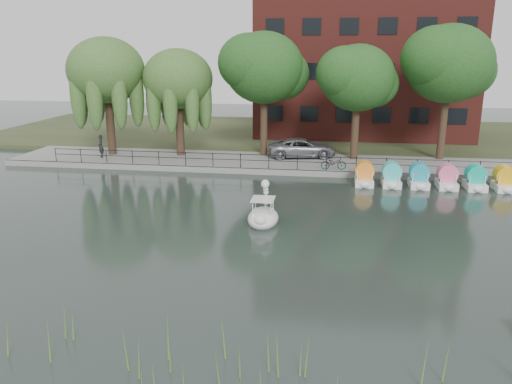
% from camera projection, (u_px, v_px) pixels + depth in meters
% --- Properties ---
extents(ground_plane, '(120.00, 120.00, 0.00)m').
position_uv_depth(ground_plane, '(232.00, 243.00, 22.43)').
color(ground_plane, '#3B4743').
extents(promenade, '(40.00, 6.00, 0.40)m').
position_uv_depth(promenade, '(273.00, 163.00, 37.59)').
color(promenade, gray).
rests_on(promenade, ground_plane).
extents(kerb, '(40.00, 0.25, 0.40)m').
position_uv_depth(kerb, '(268.00, 172.00, 34.79)').
color(kerb, gray).
rests_on(kerb, ground_plane).
extents(land_strip, '(60.00, 22.00, 0.36)m').
position_uv_depth(land_strip, '(289.00, 134.00, 50.91)').
color(land_strip, '#47512D').
rests_on(land_strip, ground_plane).
extents(railing, '(32.00, 0.05, 1.00)m').
position_uv_depth(railing, '(269.00, 158.00, 34.72)').
color(railing, black).
rests_on(railing, promenade).
extents(apartment_building, '(20.00, 10.07, 18.00)m').
position_uv_depth(apartment_building, '(364.00, 40.00, 47.37)').
color(apartment_building, '#4C1E16').
rests_on(apartment_building, land_strip).
extents(willow_left, '(5.88, 5.88, 9.01)m').
position_uv_depth(willow_left, '(106.00, 71.00, 38.12)').
color(willow_left, '#473323').
rests_on(willow_left, promenade).
extents(willow_mid, '(5.32, 5.32, 8.15)m').
position_uv_depth(willow_mid, '(178.00, 79.00, 37.97)').
color(willow_mid, '#473323').
rests_on(willow_mid, promenade).
extents(broadleaf_center, '(6.00, 6.00, 9.25)m').
position_uv_depth(broadleaf_center, '(264.00, 68.00, 37.77)').
color(broadleaf_center, '#473323').
rests_on(broadleaf_center, promenade).
extents(broadleaf_right, '(5.40, 5.40, 8.32)m').
position_uv_depth(broadleaf_right, '(358.00, 79.00, 36.47)').
color(broadleaf_right, '#473323').
rests_on(broadleaf_right, promenade).
extents(broadleaf_far, '(6.30, 6.30, 9.71)m').
position_uv_depth(broadleaf_far, '(449.00, 64.00, 36.20)').
color(broadleaf_far, '#473323').
rests_on(broadleaf_far, promenade).
extents(minivan, '(3.90, 6.44, 1.67)m').
position_uv_depth(minivan, '(302.00, 146.00, 38.45)').
color(minivan, gray).
rests_on(minivan, promenade).
extents(bicycle, '(0.73, 1.76, 1.00)m').
position_uv_depth(bicycle, '(334.00, 162.00, 34.51)').
color(bicycle, gray).
rests_on(bicycle, promenade).
extents(pedestrian, '(0.81, 0.86, 1.98)m').
position_uv_depth(pedestrian, '(101.00, 145.00, 38.31)').
color(pedestrian, black).
rests_on(pedestrian, promenade).
extents(swan_boat, '(1.54, 2.54, 2.06)m').
position_uv_depth(swan_boat, '(263.00, 214.00, 24.95)').
color(swan_boat, white).
rests_on(swan_boat, ground_plane).
extents(pedal_boat_row, '(9.65, 1.70, 1.40)m').
position_uv_depth(pedal_boat_row, '(433.00, 178.00, 31.45)').
color(pedal_boat_row, white).
rests_on(pedal_boat_row, ground_plane).
extents(reed_bank, '(24.00, 2.40, 1.20)m').
position_uv_depth(reed_bank, '(235.00, 360.00, 12.94)').
color(reed_bank, '#669938').
rests_on(reed_bank, ground_plane).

